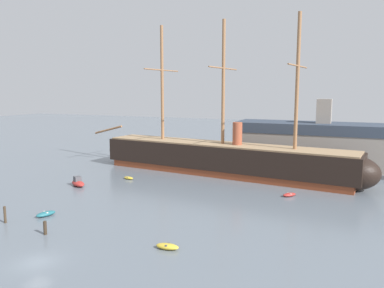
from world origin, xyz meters
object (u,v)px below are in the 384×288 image
at_px(tall_ship, 222,158).
at_px(motorboat_distant_centre, 226,160).
at_px(dockside_warehouse_right, 351,148).
at_px(dinghy_alongside_bow, 129,178).
at_px(motorboat_mid_left, 78,183).
at_px(dinghy_alongside_stern, 289,195).
at_px(dinghy_foreground_right, 167,246).
at_px(dinghy_foreground_left, 46,214).
at_px(dinghy_far_right, 345,178).
at_px(mooring_piling_left_pair, 45,228).
at_px(mooring_piling_nearest, 5,215).

bearing_deg(tall_ship, motorboat_distant_centre, 105.24).
distance_m(motorboat_distant_centre, dockside_warehouse_right, 29.77).
height_order(dinghy_alongside_bow, dockside_warehouse_right, dockside_warehouse_right).
xyz_separation_m(motorboat_mid_left, dinghy_alongside_stern, (38.29, 8.72, -0.33)).
height_order(motorboat_mid_left, dockside_warehouse_right, dockside_warehouse_right).
bearing_deg(dinghy_foreground_right, tall_ship, 99.94).
bearing_deg(motorboat_distant_centre, dockside_warehouse_right, 0.33).
bearing_deg(dinghy_foreground_right, motorboat_mid_left, 146.47).
bearing_deg(dinghy_foreground_left, dinghy_foreground_right, -8.70).
distance_m(dinghy_foreground_right, dinghy_far_right, 49.14).
height_order(dinghy_alongside_stern, motorboat_distant_centre, motorboat_distant_centre).
height_order(dinghy_foreground_left, motorboat_mid_left, motorboat_mid_left).
distance_m(dinghy_alongside_bow, mooring_piling_left_pair, 30.71).
height_order(dinghy_alongside_bow, dinghy_far_right, dinghy_alongside_bow).
bearing_deg(mooring_piling_left_pair, dinghy_foreground_left, 133.87).
bearing_deg(dinghy_foreground_right, dinghy_alongside_bow, 129.83).
bearing_deg(dockside_warehouse_right, tall_ship, -149.75).
bearing_deg(dinghy_foreground_left, dinghy_alongside_bow, 93.85).
bearing_deg(mooring_piling_nearest, motorboat_distant_centre, 76.35).
height_order(dinghy_far_right, mooring_piling_nearest, mooring_piling_nearest).
bearing_deg(dinghy_alongside_stern, dinghy_far_right, 65.01).
relative_size(mooring_piling_nearest, dockside_warehouse_right, 0.04).
height_order(motorboat_mid_left, mooring_piling_left_pair, motorboat_mid_left).
bearing_deg(dinghy_foreground_right, dinghy_alongside_stern, 71.56).
xyz_separation_m(dinghy_alongside_bow, dinghy_far_right, (40.83, 18.08, -0.02)).
bearing_deg(dinghy_alongside_stern, tall_ship, 143.63).
bearing_deg(dinghy_foreground_left, dinghy_far_right, 47.37).
bearing_deg(tall_ship, dinghy_foreground_right, -80.06).
height_order(dinghy_alongside_bow, mooring_piling_left_pair, mooring_piling_left_pair).
bearing_deg(dockside_warehouse_right, dinghy_foreground_right, -108.56).
xyz_separation_m(dinghy_alongside_stern, motorboat_distant_centre, (-20.30, 26.65, 0.17)).
relative_size(motorboat_distant_centre, dockside_warehouse_right, 0.06).
xyz_separation_m(dinghy_foreground_left, dinghy_alongside_stern, (30.83, 24.64, -0.04)).
bearing_deg(dinghy_foreground_left, mooring_piling_left_pair, -46.13).
distance_m(dinghy_far_right, mooring_piling_nearest, 63.13).
bearing_deg(tall_ship, dinghy_foreground_left, -111.60).
bearing_deg(dinghy_foreground_right, dockside_warehouse_right, 71.44).
bearing_deg(mooring_piling_left_pair, dinghy_far_right, 54.73).
bearing_deg(dinghy_alongside_stern, dinghy_foreground_right, -108.44).
relative_size(tall_ship, dockside_warehouse_right, 1.21).
xyz_separation_m(dinghy_far_right, dockside_warehouse_right, (0.72, 8.90, 5.07)).
height_order(dinghy_far_right, motorboat_distant_centre, motorboat_distant_centre).
relative_size(dinghy_alongside_stern, dinghy_far_right, 1.16).
xyz_separation_m(motorboat_distant_centre, mooring_piling_left_pair, (-5.29, -56.73, 0.39)).
distance_m(motorboat_distant_centre, mooring_piling_nearest, 57.31).
bearing_deg(mooring_piling_nearest, dinghy_foreground_right, 2.57).
relative_size(dinghy_alongside_bow, dockside_warehouse_right, 0.04).
xyz_separation_m(dinghy_foreground_right, mooring_piling_nearest, (-24.52, -1.10, 0.85)).
relative_size(dinghy_foreground_right, motorboat_mid_left, 0.61).
distance_m(tall_ship, motorboat_distant_centre, 15.48).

